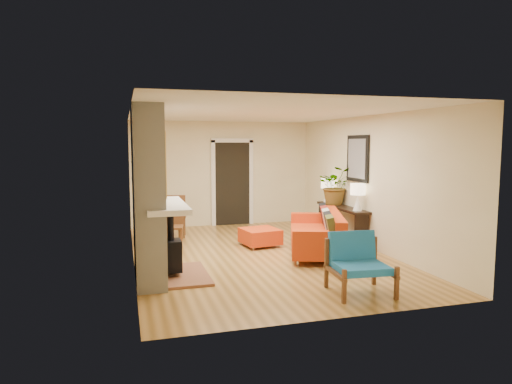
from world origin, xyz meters
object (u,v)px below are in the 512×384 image
(houseplant, at_px, (336,185))
(blue_chair, at_px, (357,260))
(lamp_near, at_px, (358,194))
(dining_table, at_px, (170,214))
(console_table, at_px, (342,213))
(lamp_far, at_px, (328,187))
(ottoman, at_px, (260,236))
(sofa, at_px, (320,234))

(houseplant, bearing_deg, blue_chair, -111.32)
(lamp_near, relative_size, houseplant, 0.64)
(dining_table, relative_size, console_table, 0.97)
(lamp_far, relative_size, houseplant, 0.64)
(blue_chair, bearing_deg, houseplant, 68.68)
(console_table, bearing_deg, lamp_near, -90.00)
(blue_chair, xyz_separation_m, console_table, (1.35, 3.15, 0.13))
(ottoman, height_order, houseplant, houseplant)
(console_table, bearing_deg, blue_chair, -113.29)
(ottoman, height_order, lamp_near, lamp_near)
(blue_chair, bearing_deg, lamp_far, 70.77)
(lamp_near, distance_m, houseplant, 0.96)
(lamp_far, xyz_separation_m, houseplant, (-0.01, -0.44, 0.08))
(dining_table, bearing_deg, console_table, -10.86)
(lamp_near, distance_m, lamp_far, 1.40)
(blue_chair, relative_size, console_table, 0.46)
(lamp_near, bearing_deg, dining_table, 159.30)
(sofa, relative_size, lamp_far, 4.28)
(ottoman, bearing_deg, sofa, -43.35)
(blue_chair, xyz_separation_m, lamp_near, (1.35, 2.49, 0.62))
(lamp_near, bearing_deg, ottoman, 162.34)
(dining_table, bearing_deg, lamp_far, 0.90)
(sofa, xyz_separation_m, houseplant, (0.91, 1.24, 0.78))
(console_table, height_order, lamp_far, lamp_far)
(ottoman, relative_size, lamp_far, 1.47)
(blue_chair, distance_m, lamp_far, 4.16)
(lamp_far, bearing_deg, ottoman, -156.27)
(dining_table, bearing_deg, houseplant, -6.18)
(console_table, distance_m, lamp_far, 0.88)
(sofa, xyz_separation_m, lamp_far, (0.92, 1.68, 0.69))
(blue_chair, height_order, houseplant, houseplant)
(blue_chair, relative_size, lamp_near, 1.57)
(dining_table, distance_m, console_table, 3.62)
(blue_chair, height_order, lamp_near, lamp_near)
(console_table, xyz_separation_m, lamp_far, (0.00, 0.74, 0.49))
(blue_chair, distance_m, dining_table, 4.42)
(ottoman, relative_size, houseplant, 0.95)
(ottoman, relative_size, console_table, 0.43)
(sofa, distance_m, ottoman, 1.28)
(houseplant, bearing_deg, console_table, -88.08)
(lamp_far, bearing_deg, sofa, -118.82)
(dining_table, relative_size, lamp_near, 3.34)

